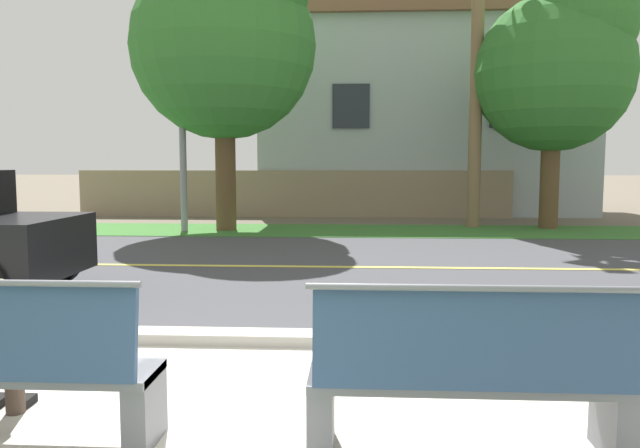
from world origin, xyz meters
TOP-DOWN VIEW (x-y plane):
  - ground_plane at (0.00, 8.00)m, footprint 140.00×140.00m
  - sidewalk_pavement at (0.00, 0.40)m, footprint 44.00×3.60m
  - curb_edge at (0.00, 2.35)m, footprint 44.00×0.30m
  - street_asphalt at (0.00, 6.50)m, footprint 52.00×8.00m
  - road_centre_line at (0.00, 6.50)m, footprint 48.00×0.14m
  - far_verge_grass at (0.00, 11.72)m, footprint 48.00×2.80m
  - bench_left at (-1.33, 0.24)m, footprint 1.77×0.48m
  - bench_right at (1.33, 0.24)m, footprint 1.77×0.48m
  - streetlamp at (-3.34, 11.53)m, footprint 0.24×2.10m
  - shade_tree_far_left at (-2.27, 11.58)m, footprint 4.35×4.35m
  - shade_tree_left at (5.60, 12.43)m, footprint 3.78×3.78m
  - garden_wall at (-1.19, 15.54)m, footprint 13.00×0.36m
  - house_across_street at (2.86, 18.74)m, footprint 11.04×6.91m

SIDE VIEW (x-z plane):
  - ground_plane at x=0.00m, z-range 0.00..0.00m
  - street_asphalt at x=0.00m, z-range 0.00..0.01m
  - sidewalk_pavement at x=0.00m, z-range 0.00..0.01m
  - far_verge_grass at x=0.00m, z-range 0.00..0.02m
  - road_centre_line at x=0.00m, z-range 0.01..0.01m
  - curb_edge at x=0.00m, z-range 0.00..0.11m
  - bench_left at x=-1.33m, z-range -0.05..0.96m
  - bench_right at x=1.33m, z-range -0.05..0.96m
  - garden_wall at x=-1.19m, z-range 0.00..1.40m
  - house_across_street at x=2.86m, z-range 0.04..6.63m
  - streetlamp at x=-3.34m, z-range 0.50..7.28m
  - shade_tree_left at x=5.60m, z-range 0.93..7.18m
  - shade_tree_far_left at x=-2.27m, z-range 1.08..8.26m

